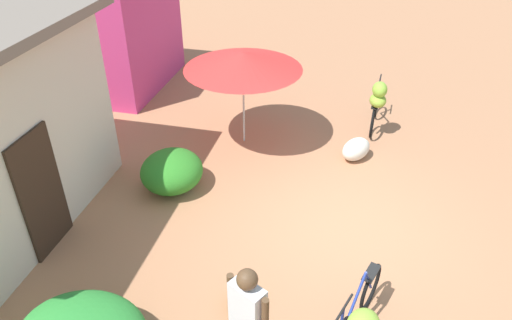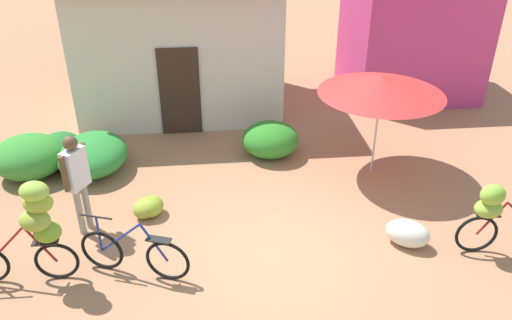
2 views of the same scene
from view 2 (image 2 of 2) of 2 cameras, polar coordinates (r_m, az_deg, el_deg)
ground_plane at (r=8.23m, az=1.72°, el=-10.05°), size 60.00×60.00×0.00m
building_low at (r=12.95m, az=-8.50°, el=13.10°), size 5.18×3.90×3.31m
shop_pink at (r=14.40m, az=16.85°, el=12.65°), size 3.20×2.80×2.79m
hedge_bush_front_left at (r=10.89m, az=-24.03°, el=0.36°), size 1.40×1.31×0.82m
hedge_bush_front_right at (r=11.08m, az=-21.01°, el=1.10°), size 0.91×0.98×0.68m
hedge_bush_mid at (r=10.65m, az=-17.82°, el=0.60°), size 1.37×1.64×0.70m
hedge_bush_by_door at (r=10.71m, az=1.62°, el=2.32°), size 1.20×1.13×0.72m
market_umbrella at (r=9.79m, az=13.90°, el=8.18°), size 2.37×2.37×2.00m
bicycle_leftmost at (r=7.72m, az=-23.51°, el=-6.57°), size 1.62×0.50×1.68m
bicycle_near_pile at (r=7.78m, az=-13.48°, el=-10.18°), size 1.64×0.61×0.96m
bicycle_center_loaded at (r=8.57m, az=25.41°, el=-5.44°), size 1.68×0.40×1.26m
banana_pile_on_ground at (r=9.09m, az=-11.87°, el=-5.18°), size 0.67×0.63×0.35m
produce_sack at (r=8.55m, az=16.57°, el=-7.87°), size 0.83×0.75×0.44m
person_vendor at (r=8.53m, az=-19.44°, el=-1.53°), size 0.37×0.52×1.75m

